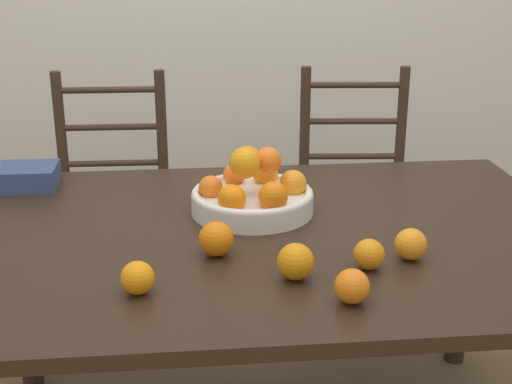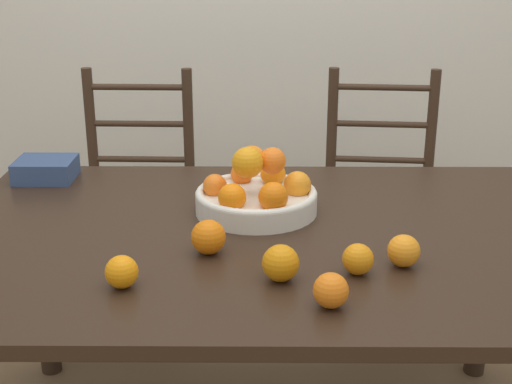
% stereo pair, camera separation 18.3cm
% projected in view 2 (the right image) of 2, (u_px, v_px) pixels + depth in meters
% --- Properties ---
extents(dining_table, '(1.65, 1.10, 0.73)m').
position_uv_depth(dining_table, '(264.00, 260.00, 1.85)').
color(dining_table, black).
rests_on(dining_table, ground_plane).
extents(fruit_bowl, '(0.33, 0.33, 0.19)m').
position_uv_depth(fruit_bowl, '(257.00, 193.00, 1.93)').
color(fruit_bowl, silver).
rests_on(fruit_bowl, dining_table).
extents(orange_loose_0, '(0.07, 0.07, 0.07)m').
position_uv_depth(orange_loose_0, '(358.00, 259.00, 1.58)').
color(orange_loose_0, orange).
rests_on(orange_loose_0, dining_table).
extents(orange_loose_1, '(0.08, 0.08, 0.08)m').
position_uv_depth(orange_loose_1, '(208.00, 237.00, 1.68)').
color(orange_loose_1, orange).
rests_on(orange_loose_1, dining_table).
extents(orange_loose_2, '(0.07, 0.07, 0.07)m').
position_uv_depth(orange_loose_2, '(122.00, 272.00, 1.52)').
color(orange_loose_2, orange).
rests_on(orange_loose_2, dining_table).
extents(orange_loose_3, '(0.08, 0.08, 0.08)m').
position_uv_depth(orange_loose_3, '(404.00, 251.00, 1.62)').
color(orange_loose_3, orange).
rests_on(orange_loose_3, dining_table).
extents(orange_loose_4, '(0.08, 0.08, 0.08)m').
position_uv_depth(orange_loose_4, '(281.00, 263.00, 1.55)').
color(orange_loose_4, orange).
rests_on(orange_loose_4, dining_table).
extents(orange_loose_5, '(0.07, 0.07, 0.07)m').
position_uv_depth(orange_loose_5, '(331.00, 290.00, 1.44)').
color(orange_loose_5, orange).
rests_on(orange_loose_5, dining_table).
extents(chair_left, '(0.43, 0.41, 0.98)m').
position_uv_depth(chair_left, '(137.00, 206.00, 2.72)').
color(chair_left, '#382619').
rests_on(chair_left, ground_plane).
extents(chair_right, '(0.45, 0.44, 0.98)m').
position_uv_depth(chair_right, '(380.00, 207.00, 2.71)').
color(chair_right, '#382619').
rests_on(chair_right, ground_plane).
extents(book_stack, '(0.18, 0.15, 0.06)m').
position_uv_depth(book_stack, '(46.00, 169.00, 2.21)').
color(book_stack, '#334770').
rests_on(book_stack, dining_table).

